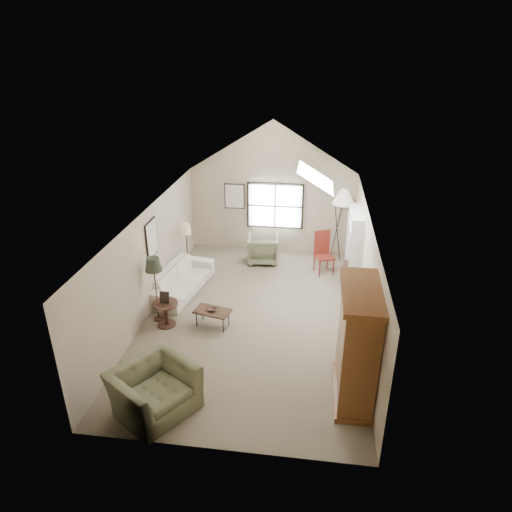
# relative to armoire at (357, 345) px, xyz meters

# --- Properties ---
(room_shell) EXTENTS (5.01, 8.01, 4.00)m
(room_shell) POSITION_rel_armoire_xyz_m (-2.18, 2.40, 2.11)
(room_shell) COLOR #716751
(room_shell) RESTS_ON ground
(window) EXTENTS (1.72, 0.08, 1.42)m
(window) POSITION_rel_armoire_xyz_m (-2.08, 6.36, 0.35)
(window) COLOR black
(window) RESTS_ON room_shell
(skylight) EXTENTS (0.80, 1.20, 0.52)m
(skylight) POSITION_rel_armoire_xyz_m (-0.88, 3.30, 2.12)
(skylight) COLOR white
(skylight) RESTS_ON room_shell
(wall_art) EXTENTS (1.97, 3.71, 0.88)m
(wall_art) POSITION_rel_armoire_xyz_m (-4.06, 4.34, 0.63)
(wall_art) COLOR black
(wall_art) RESTS_ON room_shell
(armoire) EXTENTS (0.60, 1.50, 2.20)m
(armoire) POSITION_rel_armoire_xyz_m (0.00, 0.00, 0.00)
(armoire) COLOR brown
(armoire) RESTS_ON ground
(tv_alcove) EXTENTS (0.32, 1.30, 2.10)m
(tv_alcove) POSITION_rel_armoire_xyz_m (0.16, 4.00, 0.05)
(tv_alcove) COLOR white
(tv_alcove) RESTS_ON ground
(media_console) EXTENTS (0.34, 1.18, 0.60)m
(media_console) POSITION_rel_armoire_xyz_m (0.14, 4.00, -0.80)
(media_console) COLOR #382316
(media_console) RESTS_ON ground
(tv_panel) EXTENTS (0.05, 0.90, 0.55)m
(tv_panel) POSITION_rel_armoire_xyz_m (0.14, 4.00, -0.18)
(tv_panel) COLOR black
(tv_panel) RESTS_ON media_console
(sofa) EXTENTS (1.31, 2.47, 0.68)m
(sofa) POSITION_rel_armoire_xyz_m (-4.22, 3.36, -0.76)
(sofa) COLOR beige
(sofa) RESTS_ON ground
(armchair_near) EXTENTS (1.71, 1.75, 0.87)m
(armchair_near) POSITION_rel_armoire_xyz_m (-3.46, -0.87, -0.67)
(armchair_near) COLOR #5A5E42
(armchair_near) RESTS_ON ground
(armchair_far) EXTENTS (0.95, 0.97, 0.82)m
(armchair_far) POSITION_rel_armoire_xyz_m (-2.33, 5.44, -0.69)
(armchair_far) COLOR #596043
(armchair_far) RESTS_ON ground
(coffee_table) EXTENTS (0.89, 0.62, 0.41)m
(coffee_table) POSITION_rel_armoire_xyz_m (-3.05, 1.86, -0.89)
(coffee_table) COLOR #3A2517
(coffee_table) RESTS_ON ground
(bowl) EXTENTS (0.23, 0.23, 0.05)m
(bowl) POSITION_rel_armoire_xyz_m (-3.05, 1.86, -0.66)
(bowl) COLOR #311B14
(bowl) RESTS_ON coffee_table
(side_table) EXTENTS (0.68, 0.68, 0.59)m
(side_table) POSITION_rel_armoire_xyz_m (-4.12, 1.76, -0.81)
(side_table) COLOR #372016
(side_table) RESTS_ON ground
(side_chair) EXTENTS (0.62, 0.62, 1.22)m
(side_chair) POSITION_rel_armoire_xyz_m (-0.54, 4.93, -0.49)
(side_chair) COLOR maroon
(side_chair) RESTS_ON ground
(tripod_lamp) EXTENTS (0.82, 0.82, 2.16)m
(tripod_lamp) POSITION_rel_armoire_xyz_m (-0.07, 6.10, -0.02)
(tripod_lamp) COLOR silver
(tripod_lamp) RESTS_ON ground
(dark_lamp) EXTENTS (0.45, 0.45, 1.63)m
(dark_lamp) POSITION_rel_armoire_xyz_m (-4.38, 1.96, -0.28)
(dark_lamp) COLOR black
(dark_lamp) RESTS_ON ground
(tan_lamp) EXTENTS (0.34, 0.34, 1.47)m
(tan_lamp) POSITION_rel_armoire_xyz_m (-4.38, 4.56, -0.37)
(tan_lamp) COLOR tan
(tan_lamp) RESTS_ON ground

